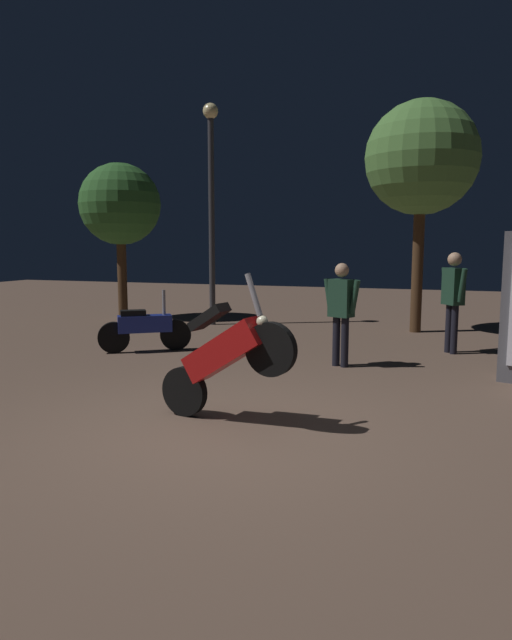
% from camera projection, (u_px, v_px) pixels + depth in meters
% --- Properties ---
extents(ground_plane, '(40.00, 40.00, 0.00)m').
position_uv_depth(ground_plane, '(221.00, 431.00, 5.81)').
color(ground_plane, brown).
extents(motorcycle_red_foreground, '(1.65, 0.47, 1.63)m').
position_uv_depth(motorcycle_red_foreground, '(225.00, 355.00, 5.98)').
color(motorcycle_red_foreground, black).
rests_on(motorcycle_red_foreground, ground_plane).
extents(motorcycle_blue_parked_left, '(1.42, 1.03, 1.11)m').
position_uv_depth(motorcycle_blue_parked_left, '(145.00, 328.00, 10.10)').
color(motorcycle_blue_parked_left, black).
rests_on(motorcycle_blue_parked_left, ground_plane).
extents(person_rider_beside, '(0.47, 0.59, 1.79)m').
position_uv_depth(person_rider_beside, '(453.00, 293.00, 9.86)').
color(person_rider_beside, black).
rests_on(person_rider_beside, ground_plane).
extents(person_bystander_far, '(0.64, 0.36, 1.63)m').
position_uv_depth(person_bystander_far, '(341.00, 306.00, 8.78)').
color(person_bystander_far, black).
rests_on(person_bystander_far, ground_plane).
extents(streetlamp_near, '(0.36, 0.36, 5.16)m').
position_uv_depth(streetlamp_near, '(211.00, 187.00, 13.17)').
color(streetlamp_near, '#38383D').
rests_on(streetlamp_near, ground_plane).
extents(tree_left_bg, '(2.41, 2.41, 4.96)m').
position_uv_depth(tree_left_bg, '(422.00, 159.00, 11.95)').
color(tree_left_bg, '#4C331E').
rests_on(tree_left_bg, ground_plane).
extents(tree_center_bg, '(2.06, 2.06, 3.98)m').
position_uv_depth(tree_center_bg, '(120.00, 205.00, 14.29)').
color(tree_center_bg, '#4C331E').
rests_on(tree_center_bg, ground_plane).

